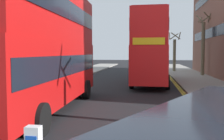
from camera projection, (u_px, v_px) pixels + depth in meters
The scene contains 8 objects.
sidewalk_right at pixel (221, 94), 16.08m from camera, with size 4.00×80.00×0.14m, color gray.
sidewalk_left at pixel (20, 90), 17.88m from camera, with size 4.00×80.00×0.14m, color gray.
kerb_line_outer at pixel (190, 100), 14.40m from camera, with size 0.10×56.00×0.01m, color yellow.
kerb_line_inner at pixel (187, 100), 14.42m from camera, with size 0.10×56.00×0.01m, color yellow.
double_decker_bus_away at pixel (42, 42), 11.48m from camera, with size 2.99×10.86×5.64m.
double_decker_bus_oncoming at pixel (151, 47), 21.78m from camera, with size 3.08×10.88×5.64m.
street_tree_near at pixel (174, 53), 34.66m from camera, with size 1.46×1.42×5.13m.
street_tree_mid at pixel (203, 46), 28.35m from camera, with size 1.75×1.72×6.66m.
Camera 1 is at (2.13, -0.72, 2.59)m, focal length 42.38 mm.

